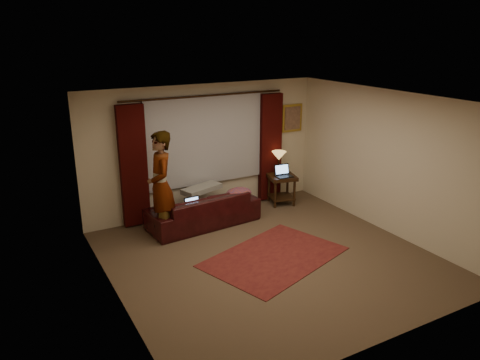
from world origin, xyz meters
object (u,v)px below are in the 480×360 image
tiffany_lamp (279,163)px  laptop_table (284,171)px  laptop_sofa (195,205)px  person (161,186)px  sofa (203,204)px  end_table (281,189)px

tiffany_lamp → laptop_table: tiffany_lamp is taller
laptop_sofa → laptop_table: bearing=5.5°
tiffany_lamp → person: (-2.82, -0.52, 0.09)m
sofa → tiffany_lamp: bearing=-174.5°
end_table → person: 2.93m
end_table → person: size_ratio=0.33×
person → tiffany_lamp: bearing=108.8°
end_table → laptop_table: 0.45m
sofa → laptop_sofa: 0.37m
laptop_sofa → person: bearing=170.0°
sofa → person: size_ratio=1.10×
end_table → person: bearing=-172.0°
tiffany_lamp → person: 2.87m
laptop_table → person: (-2.81, -0.29, 0.22)m
tiffany_lamp → laptop_table: size_ratio=1.35×
end_table → tiffany_lamp: tiffany_lamp is taller
end_table → tiffany_lamp: 0.58m
sofa → end_table: sofa is taller
laptop_table → tiffany_lamp: bearing=93.5°
end_table → laptop_table: size_ratio=1.74×
tiffany_lamp → laptop_table: bearing=-91.6°
laptop_sofa → tiffany_lamp: tiffany_lamp is taller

